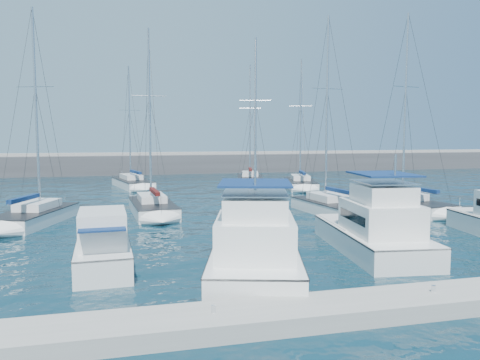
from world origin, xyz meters
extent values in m
plane|color=black|center=(0.00, 0.00, 0.00)|extent=(220.00, 220.00, 0.00)
cube|color=#424244|center=(0.00, 52.00, 1.00)|extent=(160.00, 6.00, 4.00)
cube|color=gray|center=(0.00, 52.00, 3.20)|extent=(160.00, 1.20, 0.50)
cube|color=gray|center=(0.00, -11.00, 0.30)|extent=(40.00, 2.20, 0.60)
cylinder|color=silver|center=(-8.00, -11.00, 0.72)|extent=(0.16, 0.16, 0.25)
cylinder|color=silver|center=(0.00, -11.00, 0.72)|extent=(0.16, 0.16, 0.25)
cube|color=silver|center=(-11.67, -2.49, 0.40)|extent=(2.65, 6.96, 1.60)
cube|color=#262628|center=(-11.67, -2.49, 1.15)|extent=(2.70, 6.96, 0.08)
cube|color=silver|center=(-11.64, -3.33, 2.00)|extent=(2.15, 3.26, 1.60)
cube|color=black|center=(-11.64, -3.33, 2.08)|extent=(2.17, 2.62, 0.45)
cube|color=navy|center=(-11.60, -4.58, 2.30)|extent=(1.99, 2.17, 0.07)
cube|color=white|center=(-5.12, -5.65, 0.40)|extent=(5.97, 9.40, 1.60)
cube|color=#262628|center=(-5.12, -5.65, 1.15)|extent=(6.04, 9.42, 0.08)
cube|color=white|center=(-5.41, -6.67, 2.00)|extent=(4.15, 4.75, 1.60)
cube|color=black|center=(-5.41, -6.67, 2.08)|extent=(3.99, 3.99, 0.45)
cube|color=white|center=(-5.46, -6.86, 3.25)|extent=(3.21, 3.41, 0.90)
cube|color=navy|center=(-5.46, -6.86, 4.25)|extent=(3.63, 3.89, 0.08)
cube|color=silver|center=(2.18, -2.84, 0.40)|extent=(4.67, 9.64, 1.60)
cube|color=#262628|center=(2.18, -2.84, 1.15)|extent=(4.74, 9.65, 0.08)
cube|color=silver|center=(2.04, -3.96, 2.00)|extent=(3.52, 4.64, 1.60)
cube|color=black|center=(2.04, -3.96, 2.08)|extent=(3.47, 3.79, 0.45)
cube|color=silver|center=(2.02, -4.16, 3.25)|extent=(2.76, 3.28, 0.90)
cube|color=navy|center=(2.02, -4.16, 4.25)|extent=(3.11, 3.75, 0.08)
cube|color=white|center=(-16.78, 9.89, 0.30)|extent=(5.38, 8.55, 1.30)
cube|color=#262628|center=(-16.78, 9.89, 0.93)|extent=(5.44, 8.57, 0.06)
cube|color=white|center=(-16.63, 10.37, 1.25)|extent=(2.96, 3.94, 0.55)
cylinder|color=silver|center=(-16.53, 10.65, 8.24)|extent=(0.18, 0.18, 13.58)
cylinder|color=silver|center=(-17.16, 8.75, 1.80)|extent=(1.38, 3.84, 0.12)
cube|color=navy|center=(-17.20, 8.66, 1.95)|extent=(1.47, 3.53, 0.28)
cube|color=silver|center=(-8.49, 11.87, 0.30)|extent=(3.54, 8.51, 1.30)
cube|color=#262628|center=(-8.49, 11.87, 0.93)|extent=(3.60, 8.51, 0.06)
cube|color=silver|center=(-8.52, 12.39, 1.25)|extent=(2.19, 3.76, 0.55)
cylinder|color=silver|center=(-8.54, 12.71, 7.97)|extent=(0.18, 0.18, 13.04)
cylinder|color=silver|center=(-8.41, 10.63, 1.80)|extent=(0.39, 4.16, 0.12)
cube|color=#440F0D|center=(-8.40, 10.53, 1.95)|extent=(0.60, 3.76, 0.28)
cube|color=white|center=(-0.21, 11.58, 0.30)|extent=(5.10, 8.26, 1.30)
cube|color=#262628|center=(-0.21, 11.58, 0.93)|extent=(5.16, 8.28, 0.06)
cube|color=white|center=(-0.06, 12.04, 1.25)|extent=(2.82, 3.80, 0.55)
cylinder|color=silver|center=(0.03, 12.31, 7.78)|extent=(0.18, 0.18, 12.66)
cylinder|color=silver|center=(-0.56, 10.47, 1.80)|extent=(1.28, 3.73, 0.12)
cube|color=navy|center=(-0.59, 10.37, 1.95)|extent=(1.39, 3.43, 0.28)
cube|color=silver|center=(5.28, 8.90, 0.30)|extent=(3.97, 7.88, 1.30)
cube|color=#262628|center=(5.28, 8.90, 0.93)|extent=(4.03, 7.89, 0.06)
cube|color=silver|center=(5.22, 9.37, 1.25)|extent=(2.39, 3.52, 0.55)
cylinder|color=silver|center=(5.19, 9.66, 8.48)|extent=(0.18, 0.18, 14.07)
cylinder|color=silver|center=(5.41, 7.78, 1.80)|extent=(0.56, 3.77, 0.12)
cube|color=navy|center=(5.42, 7.68, 1.95)|extent=(0.75, 3.42, 0.28)
cube|color=silver|center=(11.75, 7.96, 0.30)|extent=(4.22, 8.02, 1.30)
cube|color=#262628|center=(11.75, 7.96, 0.93)|extent=(4.28, 8.03, 0.06)
cube|color=silver|center=(11.67, 8.43, 1.25)|extent=(2.48, 3.62, 0.55)
cylinder|color=silver|center=(11.62, 8.71, 8.67)|extent=(0.18, 0.18, 14.43)
cylinder|color=silver|center=(11.94, 6.83, 1.80)|extent=(0.75, 3.78, 0.12)
cube|color=navy|center=(11.95, 6.73, 1.95)|extent=(0.91, 3.44, 0.28)
cube|color=white|center=(-9.60, 31.68, 0.30)|extent=(4.96, 9.63, 1.30)
cube|color=#262628|center=(-9.60, 31.68, 0.93)|extent=(5.02, 9.64, 0.06)
cube|color=white|center=(-9.73, 32.24, 1.25)|extent=(2.79, 4.35, 0.55)
cylinder|color=silver|center=(-9.81, 32.58, 7.90)|extent=(0.18, 0.18, 12.89)
cylinder|color=silver|center=(-9.30, 30.34, 1.80)|extent=(1.13, 4.51, 0.12)
cube|color=navy|center=(-9.28, 30.24, 1.95)|extent=(1.26, 4.11, 0.28)
cube|color=silver|center=(5.07, 32.39, 0.30)|extent=(4.95, 8.57, 1.30)
cube|color=#262628|center=(5.07, 32.39, 0.93)|extent=(5.01, 8.58, 0.06)
cube|color=silver|center=(5.20, 32.88, 1.25)|extent=(2.81, 3.91, 0.55)
cylinder|color=silver|center=(5.27, 33.18, 8.28)|extent=(0.18, 0.18, 13.67)
cylinder|color=silver|center=(4.78, 31.22, 1.80)|extent=(1.09, 3.94, 0.12)
cube|color=#440F0D|center=(4.76, 31.12, 1.95)|extent=(1.21, 3.60, 0.28)
cube|color=white|center=(9.46, 25.91, 0.30)|extent=(4.89, 8.56, 1.30)
cube|color=#262628|center=(9.46, 25.91, 0.93)|extent=(4.94, 8.58, 0.06)
cube|color=white|center=(9.58, 26.40, 1.25)|extent=(2.76, 3.90, 0.55)
cylinder|color=silver|center=(9.66, 26.69, 8.24)|extent=(0.18, 0.18, 13.58)
cylinder|color=silver|center=(9.16, 24.73, 1.80)|extent=(1.10, 3.94, 0.12)
cube|color=navy|center=(9.14, 24.64, 1.95)|extent=(1.23, 3.61, 0.28)
camera|label=1|loc=(-10.67, -25.08, 6.19)|focal=35.00mm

